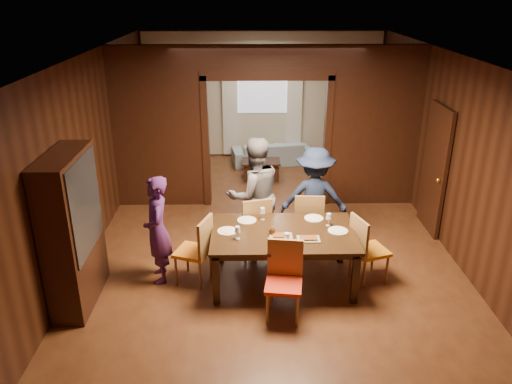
{
  "coord_description": "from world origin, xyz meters",
  "views": [
    {
      "loc": [
        -0.34,
        -7.07,
        3.83
      ],
      "look_at": [
        -0.23,
        -0.4,
        1.05
      ],
      "focal_mm": 35.0,
      "sensor_mm": 36.0,
      "label": 1
    }
  ],
  "objects_px": {
    "person_grey": "(254,195)",
    "person_navy": "(314,198)",
    "dining_table": "(283,257)",
    "chair_near": "(284,283)",
    "person_purple": "(157,230)",
    "chair_right": "(370,248)",
    "hutch": "(72,231)",
    "sofa": "(272,152)",
    "chair_far_l": "(254,225)",
    "coffee_table": "(261,170)",
    "chair_far_r": "(308,220)",
    "chair_left": "(193,249)"
  },
  "relations": [
    {
      "from": "person_grey",
      "to": "person_navy",
      "type": "height_order",
      "value": "person_grey"
    },
    {
      "from": "dining_table",
      "to": "chair_near",
      "type": "xyz_separation_m",
      "value": [
        -0.05,
        -0.8,
        0.1
      ]
    },
    {
      "from": "person_purple",
      "to": "person_grey",
      "type": "xyz_separation_m",
      "value": [
        1.32,
        0.85,
        0.14
      ]
    },
    {
      "from": "chair_near",
      "to": "person_grey",
      "type": "bearing_deg",
      "value": 108.64
    },
    {
      "from": "person_grey",
      "to": "chair_near",
      "type": "distance_m",
      "value": 1.82
    },
    {
      "from": "person_navy",
      "to": "chair_right",
      "type": "distance_m",
      "value": 1.27
    },
    {
      "from": "dining_table",
      "to": "chair_near",
      "type": "height_order",
      "value": "chair_near"
    },
    {
      "from": "person_grey",
      "to": "hutch",
      "type": "height_order",
      "value": "hutch"
    },
    {
      "from": "sofa",
      "to": "dining_table",
      "type": "relative_size",
      "value": 0.92
    },
    {
      "from": "dining_table",
      "to": "chair_far_l",
      "type": "height_order",
      "value": "chair_far_l"
    },
    {
      "from": "person_purple",
      "to": "person_grey",
      "type": "height_order",
      "value": "person_grey"
    },
    {
      "from": "person_navy",
      "to": "coffee_table",
      "type": "distance_m",
      "value": 3.06
    },
    {
      "from": "chair_right",
      "to": "chair_far_l",
      "type": "xyz_separation_m",
      "value": [
        -1.59,
        0.76,
        0.0
      ]
    },
    {
      "from": "person_purple",
      "to": "chair_right",
      "type": "height_order",
      "value": "person_purple"
    },
    {
      "from": "dining_table",
      "to": "coffee_table",
      "type": "height_order",
      "value": "dining_table"
    },
    {
      "from": "person_purple",
      "to": "dining_table",
      "type": "height_order",
      "value": "person_purple"
    },
    {
      "from": "person_navy",
      "to": "chair_right",
      "type": "relative_size",
      "value": 1.65
    },
    {
      "from": "person_purple",
      "to": "chair_right",
      "type": "distance_m",
      "value": 2.92
    },
    {
      "from": "coffee_table",
      "to": "chair_right",
      "type": "xyz_separation_m",
      "value": [
        1.39,
        -3.95,
        0.28
      ]
    },
    {
      "from": "dining_table",
      "to": "chair_far_r",
      "type": "distance_m",
      "value": 1.03
    },
    {
      "from": "person_navy",
      "to": "chair_far_r",
      "type": "height_order",
      "value": "person_navy"
    },
    {
      "from": "person_grey",
      "to": "chair_far_l",
      "type": "relative_size",
      "value": 1.86
    },
    {
      "from": "person_navy",
      "to": "chair_near",
      "type": "xyz_separation_m",
      "value": [
        -0.6,
        -1.87,
        -0.31
      ]
    },
    {
      "from": "sofa",
      "to": "hutch",
      "type": "height_order",
      "value": "hutch"
    },
    {
      "from": "person_navy",
      "to": "chair_right",
      "type": "bearing_deg",
      "value": 128.65
    },
    {
      "from": "person_navy",
      "to": "chair_far_l",
      "type": "height_order",
      "value": "person_navy"
    },
    {
      "from": "coffee_table",
      "to": "chair_left",
      "type": "height_order",
      "value": "chair_left"
    },
    {
      "from": "dining_table",
      "to": "chair_far_l",
      "type": "relative_size",
      "value": 2.0
    },
    {
      "from": "person_grey",
      "to": "chair_right",
      "type": "xyz_separation_m",
      "value": [
        1.58,
        -0.91,
        -0.42
      ]
    },
    {
      "from": "person_grey",
      "to": "coffee_table",
      "type": "xyz_separation_m",
      "value": [
        0.19,
        3.04,
        -0.7
      ]
    },
    {
      "from": "sofa",
      "to": "coffee_table",
      "type": "xyz_separation_m",
      "value": [
        -0.27,
        -0.98,
        -0.06
      ]
    },
    {
      "from": "person_purple",
      "to": "chair_far_r",
      "type": "bearing_deg",
      "value": 99.24
    },
    {
      "from": "chair_left",
      "to": "chair_right",
      "type": "relative_size",
      "value": 1.0
    },
    {
      "from": "chair_far_r",
      "to": "chair_near",
      "type": "xyz_separation_m",
      "value": [
        -0.49,
        -1.73,
        0.0
      ]
    },
    {
      "from": "chair_right",
      "to": "chair_far_l",
      "type": "height_order",
      "value": "same"
    },
    {
      "from": "chair_right",
      "to": "coffee_table",
      "type": "bearing_deg",
      "value": 0.44
    },
    {
      "from": "coffee_table",
      "to": "chair_right",
      "type": "height_order",
      "value": "chair_right"
    },
    {
      "from": "person_navy",
      "to": "chair_near",
      "type": "height_order",
      "value": "person_navy"
    },
    {
      "from": "chair_far_r",
      "to": "chair_near",
      "type": "bearing_deg",
      "value": 77.56
    },
    {
      "from": "coffee_table",
      "to": "chair_near",
      "type": "height_order",
      "value": "chair_near"
    },
    {
      "from": "coffee_table",
      "to": "hutch",
      "type": "bearing_deg",
      "value": -119.46
    },
    {
      "from": "person_navy",
      "to": "sofa",
      "type": "distance_m",
      "value": 3.95
    },
    {
      "from": "sofa",
      "to": "chair_left",
      "type": "relative_size",
      "value": 1.84
    },
    {
      "from": "person_navy",
      "to": "chair_far_l",
      "type": "xyz_separation_m",
      "value": [
        -0.94,
        -0.28,
        -0.31
      ]
    },
    {
      "from": "chair_near",
      "to": "chair_left",
      "type": "bearing_deg",
      "value": 152.56
    },
    {
      "from": "chair_right",
      "to": "person_purple",
      "type": "bearing_deg",
      "value": 69.76
    },
    {
      "from": "person_grey",
      "to": "sofa",
      "type": "distance_m",
      "value": 4.1
    },
    {
      "from": "chair_far_l",
      "to": "chair_far_r",
      "type": "height_order",
      "value": "same"
    },
    {
      "from": "chair_far_l",
      "to": "coffee_table",
      "type": "bearing_deg",
      "value": -107.92
    },
    {
      "from": "person_purple",
      "to": "dining_table",
      "type": "bearing_deg",
      "value": 74.94
    }
  ]
}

